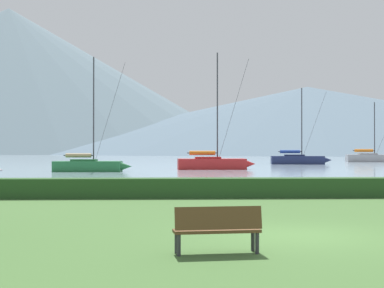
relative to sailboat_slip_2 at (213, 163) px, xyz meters
name	(u,v)px	position (x,y,z in m)	size (l,w,h in m)	color
ground_plane	(299,235)	(-1.42, -45.47, -0.68)	(1000.00, 1000.00, 0.00)	#3D602D
harbor_water	(180,157)	(-1.42, 91.53, -0.68)	(320.00, 246.00, 0.00)	#8499A8
hedge_line	(241,188)	(-1.42, -34.47, -0.27)	(80.00, 1.20, 0.83)	#284C23
sailboat_slip_2	(213,163)	(0.00, 0.00, 0.00)	(8.05, 2.61, 11.97)	red
sailboat_slip_3	(298,159)	(13.27, 19.70, 0.00)	(8.37, 3.16, 10.48)	navy
sailboat_slip_4	(89,165)	(-11.83, -5.69, -0.08)	(7.15, 2.36, 10.54)	#236B38
sailboat_slip_8	(371,157)	(28.10, 32.83, 0.03)	(8.92, 3.59, 9.61)	#9E9EA3
park_bench_near_path	(217,227)	(-3.59, -47.86, -0.15)	(1.77, 0.67, 0.95)	brown
distant_hill_east_ridge	(307,120)	(71.87, 256.37, 17.46)	(324.91, 324.91, 36.28)	#4C6070
distant_hill_far_shoulder	(9,80)	(-96.98, 280.69, 41.20)	(290.30, 290.30, 83.76)	slate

